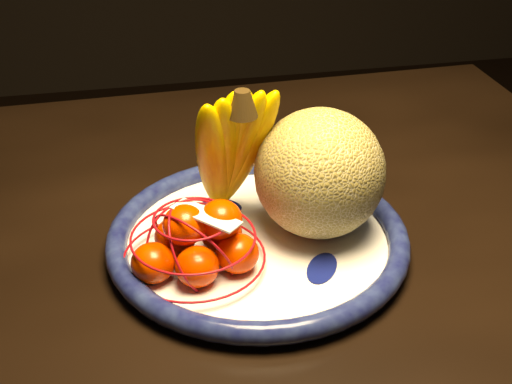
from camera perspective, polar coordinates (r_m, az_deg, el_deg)
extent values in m
cube|color=black|center=(0.84, -14.13, -5.77)|extent=(1.45, 0.90, 0.04)
cylinder|color=black|center=(1.47, 13.62, -5.06)|extent=(0.06, 0.06, 0.68)
cylinder|color=white|center=(0.81, 0.14, -4.22)|extent=(0.31, 0.31, 0.01)
torus|color=#08083A|center=(0.80, 0.14, -3.60)|extent=(0.34, 0.34, 0.02)
cylinder|color=white|center=(0.81, 0.14, -4.46)|extent=(0.15, 0.15, 0.00)
ellipsoid|color=navy|center=(0.76, 5.29, -6.09)|extent=(0.11, 0.13, 0.00)
ellipsoid|color=navy|center=(0.86, -2.73, -1.01)|extent=(0.11, 0.10, 0.00)
ellipsoid|color=navy|center=(0.79, -6.88, -4.56)|extent=(0.10, 0.09, 0.00)
sphere|color=olive|center=(0.79, 5.11, 1.50)|extent=(0.15, 0.15, 0.15)
ellipsoid|color=#F5D400|center=(0.78, -3.39, 3.17)|extent=(0.07, 0.12, 0.18)
ellipsoid|color=#F5D400|center=(0.79, -2.84, 3.35)|extent=(0.04, 0.11, 0.18)
ellipsoid|color=#F5D400|center=(0.79, -2.40, 3.57)|extent=(0.05, 0.10, 0.19)
ellipsoid|color=#F5D400|center=(0.79, -1.97, 3.67)|extent=(0.07, 0.11, 0.19)
ellipsoid|color=#F5D400|center=(0.79, -1.43, 3.68)|extent=(0.09, 0.11, 0.18)
ellipsoid|color=#F5D400|center=(0.80, -0.89, 3.75)|extent=(0.11, 0.11, 0.18)
cone|color=black|center=(0.76, -2.27, 9.13)|extent=(0.03, 0.03, 0.03)
ellipsoid|color=#FE3A00|center=(0.74, -8.25, -5.63)|extent=(0.05, 0.05, 0.04)
ellipsoid|color=#FE3A00|center=(0.73, -4.72, -5.96)|extent=(0.05, 0.05, 0.04)
ellipsoid|color=#FE3A00|center=(0.75, -1.50, -4.92)|extent=(0.05, 0.05, 0.04)
ellipsoid|color=#FE3A00|center=(0.77, -6.47, -3.58)|extent=(0.05, 0.05, 0.04)
ellipsoid|color=#FE3A00|center=(0.78, -2.79, -3.33)|extent=(0.05, 0.05, 0.04)
ellipsoid|color=#FE3A00|center=(0.74, -5.75, -2.63)|extent=(0.05, 0.05, 0.04)
ellipsoid|color=#FE3A00|center=(0.74, -2.84, -2.21)|extent=(0.05, 0.05, 0.04)
torus|color=#9F0C14|center=(0.76, -4.96, -5.18)|extent=(0.17, 0.17, 0.00)
torus|color=#9F0C14|center=(0.74, -5.05, -3.57)|extent=(0.15, 0.15, 0.00)
torus|color=#9F0C14|center=(0.73, -5.13, -2.11)|extent=(0.09, 0.09, 0.00)
torus|color=#9F0C14|center=(0.75, -5.00, -4.38)|extent=(0.11, 0.06, 0.09)
torus|color=#9F0C14|center=(0.75, -5.00, -4.38)|extent=(0.08, 0.11, 0.09)
torus|color=#9F0C14|center=(0.75, -5.00, -4.38)|extent=(0.10, 0.11, 0.09)
cube|color=white|center=(0.73, -4.01, -1.87)|extent=(0.07, 0.07, 0.01)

